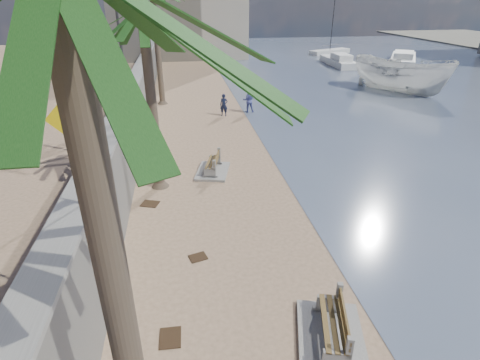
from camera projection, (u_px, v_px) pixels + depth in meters
ground_plane at (304, 342)px, 9.45m from camera, size 140.00×140.00×0.00m
seawall at (142, 95)px, 25.64m from camera, size 0.45×70.00×3.50m
wall_cap at (139, 68)px, 24.85m from camera, size 0.80×70.00×0.12m
end_building at (178, 3)px, 52.13m from camera, size 18.00×12.00×14.00m
bench_near at (332, 328)px, 9.30m from camera, size 2.20×2.74×1.00m
bench_far at (212, 165)px, 18.36m from camera, size 1.97×2.47×0.91m
palm_mid at (142, 12)px, 13.96m from camera, size 5.00×5.00×8.32m
pedestrian_sign at (69, 140)px, 7.78m from camera, size 0.78×0.07×2.40m
streetlight at (119, 27)px, 16.41m from camera, size 0.28×0.28×5.12m
person_a at (224, 103)px, 26.93m from camera, size 0.76×0.64×1.81m
person_b at (248, 99)px, 27.73m from camera, size 1.03×0.84×2.01m
boat_cruiser at (401, 73)px, 33.44m from camera, size 4.89×4.92×4.13m
yacht_near at (403, 60)px, 49.19m from camera, size 7.95×10.29×1.50m
yacht_far at (338, 62)px, 47.18m from camera, size 2.39×7.88×1.50m
sailboat_west at (330, 51)px, 56.71m from camera, size 7.07×4.50×9.19m
debris_b at (170, 338)px, 9.54m from camera, size 0.56×0.69×0.03m
debris_c at (150, 204)px, 15.70m from camera, size 0.85×0.76×0.03m
debris_d at (198, 257)px, 12.49m from camera, size 0.66×0.59×0.03m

